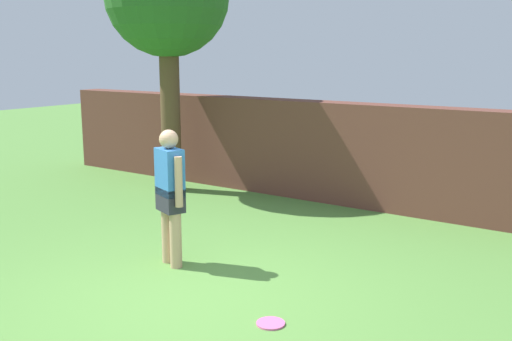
% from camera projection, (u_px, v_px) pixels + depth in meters
% --- Properties ---
extents(ground_plane, '(40.00, 40.00, 0.00)m').
position_uv_depth(ground_plane, '(191.00, 298.00, 6.09)').
color(ground_plane, '#568C3D').
extents(brick_wall, '(10.56, 0.50, 1.68)m').
position_uv_depth(brick_wall, '(292.00, 148.00, 10.39)').
color(brick_wall, brown).
rests_on(brick_wall, ground).
extents(person, '(0.51, 0.34, 1.62)m').
position_uv_depth(person, '(170.00, 191.00, 6.89)').
color(person, tan).
rests_on(person, ground).
extents(frisbee_pink, '(0.27, 0.27, 0.02)m').
position_uv_depth(frisbee_pink, '(271.00, 323.00, 5.51)').
color(frisbee_pink, pink).
rests_on(frisbee_pink, ground).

